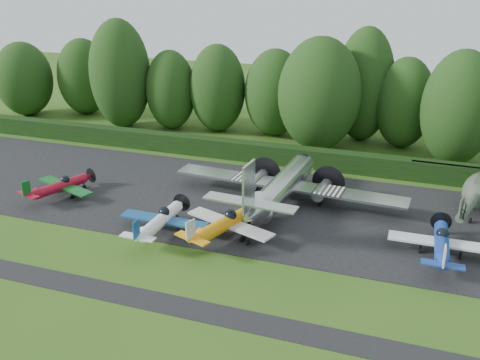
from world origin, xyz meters
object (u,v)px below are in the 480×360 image
(transport_plane, at_px, (283,186))
(light_plane_orange, at_px, (225,224))
(light_plane_white, at_px, (161,220))
(light_plane_blue, at_px, (442,243))
(light_plane_red, at_px, (60,186))

(transport_plane, bearing_deg, light_plane_orange, -114.06)
(transport_plane, height_order, light_plane_orange, transport_plane)
(light_plane_white, xyz_separation_m, light_plane_blue, (20.61, 3.16, 0.03))
(transport_plane, relative_size, light_plane_orange, 2.59)
(light_plane_white, bearing_deg, light_plane_red, 162.15)
(light_plane_orange, bearing_deg, transport_plane, 50.27)
(light_plane_white, height_order, light_plane_blue, light_plane_blue)
(transport_plane, relative_size, light_plane_white, 2.76)
(light_plane_red, height_order, light_plane_white, light_plane_white)
(light_plane_orange, bearing_deg, light_plane_white, 170.90)
(transport_plane, distance_m, light_plane_blue, 13.96)
(light_plane_red, xyz_separation_m, light_plane_white, (11.91, -3.54, 0.09))
(light_plane_red, xyz_separation_m, light_plane_orange, (16.90, -2.58, 0.17))
(transport_plane, bearing_deg, light_plane_blue, -25.09)
(light_plane_white, bearing_deg, light_plane_blue, 7.40)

